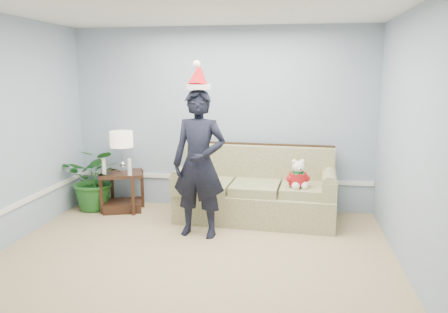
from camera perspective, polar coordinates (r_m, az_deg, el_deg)
room_shell at (r=4.10m, az=-6.11°, el=1.27°), size 4.54×5.04×2.74m
wainscot_trim at (r=5.77m, az=-14.20°, el=-5.36°), size 4.49×4.99×0.06m
sofa at (r=6.20m, az=4.22°, el=-4.79°), size 2.22×1.05×1.02m
side_table at (r=6.72m, az=-13.13°, el=-4.98°), size 0.74×0.68×0.58m
table_lamp at (r=6.60m, az=-13.24°, el=2.00°), size 0.34×0.34×0.60m
candle_pair at (r=6.45m, az=-13.84°, el=-1.39°), size 0.45×0.06×0.24m
houseplant at (r=6.81m, az=-16.44°, el=-2.79°), size 0.91×0.81×0.95m
man at (r=5.41m, az=-3.26°, el=-0.96°), size 0.72×0.51×1.85m
santa_hat at (r=5.31m, az=-3.35°, el=10.37°), size 0.32×0.35×0.35m
teddy_bear at (r=5.85m, az=9.61°, el=-2.69°), size 0.30×0.30×0.39m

